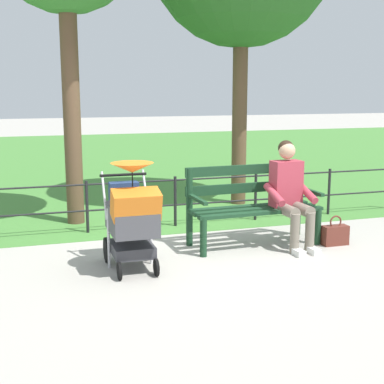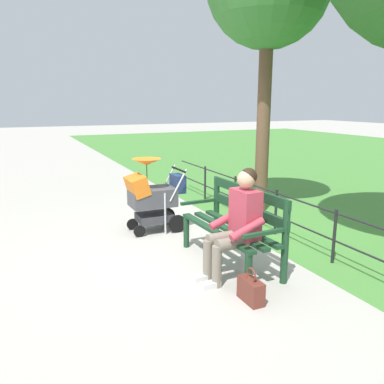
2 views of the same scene
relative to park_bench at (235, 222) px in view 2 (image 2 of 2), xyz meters
name	(u,v)px [view 2 (image 2 of 2)]	position (x,y,z in m)	size (l,w,h in m)	color
ground_plane	(203,246)	(0.66, 0.12, -0.53)	(60.00, 60.00, 0.00)	#ADA89E
park_bench	(235,222)	(0.00, 0.00, 0.00)	(1.62, 0.66, 0.96)	#193D23
person_on_bench	(237,221)	(-0.40, 0.22, 0.15)	(0.55, 0.74, 1.28)	slate
stroller	(152,194)	(1.59, 0.55, 0.07)	(0.52, 0.89, 1.15)	black
handbag	(251,290)	(-0.95, 0.37, -0.40)	(0.32, 0.14, 0.37)	brown
park_fence	(287,212)	(0.39, -1.10, -0.11)	(7.27, 0.04, 0.70)	black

